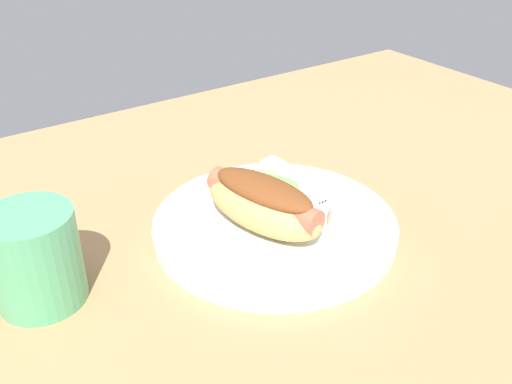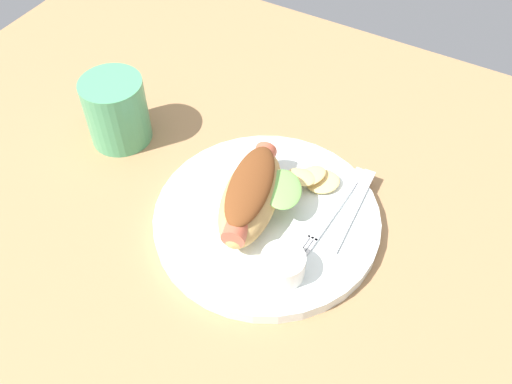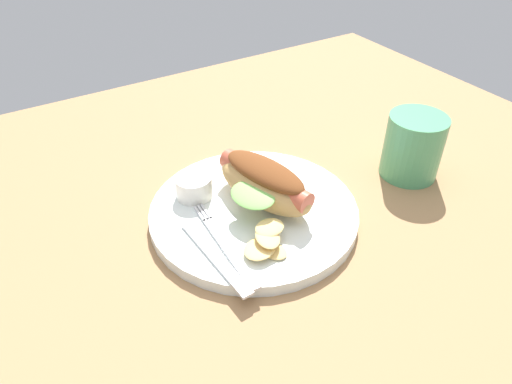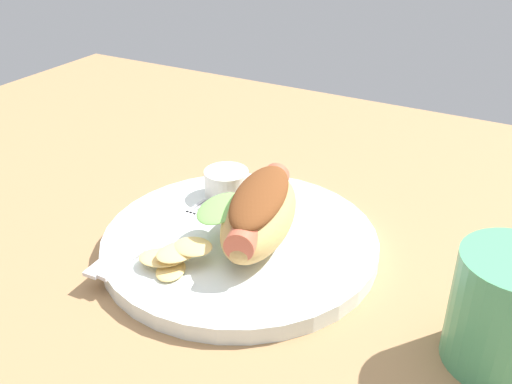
# 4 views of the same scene
# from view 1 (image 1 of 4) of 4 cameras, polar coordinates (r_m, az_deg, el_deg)

# --- Properties ---
(ground_plane) EXTENTS (1.20, 0.90, 0.02)m
(ground_plane) POSITION_cam_1_polar(r_m,az_deg,el_deg) (0.63, 4.72, -4.89)
(ground_plane) COLOR #9E754C
(plate) EXTENTS (0.27, 0.27, 0.02)m
(plate) POSITION_cam_1_polar(r_m,az_deg,el_deg) (0.62, 1.89, -3.37)
(plate) COLOR white
(plate) RESTS_ON ground_plane
(hot_dog) EXTENTS (0.11, 0.16, 0.06)m
(hot_dog) POSITION_cam_1_polar(r_m,az_deg,el_deg) (0.59, 0.75, -1.01)
(hot_dog) COLOR tan
(hot_dog) RESTS_ON plate
(sauce_ramekin) EXTENTS (0.05, 0.05, 0.03)m
(sauce_ramekin) POSITION_cam_1_polar(r_m,az_deg,el_deg) (0.60, 9.57, -2.64)
(sauce_ramekin) COLOR white
(sauce_ramekin) RESTS_ON plate
(fork) EXTENTS (0.02, 0.16, 0.00)m
(fork) POSITION_cam_1_polar(r_m,az_deg,el_deg) (0.68, 4.20, 0.70)
(fork) COLOR silver
(fork) RESTS_ON plate
(knife) EXTENTS (0.02, 0.14, 0.00)m
(knife) POSITION_cam_1_polar(r_m,az_deg,el_deg) (0.70, 4.82, 1.50)
(knife) COLOR silver
(knife) RESTS_ON plate
(chips_pile) EXTENTS (0.07, 0.06, 0.02)m
(chips_pile) POSITION_cam_1_polar(r_m,az_deg,el_deg) (0.68, 0.27, 1.34)
(chips_pile) COLOR #EAC371
(chips_pile) RESTS_ON plate
(drinking_cup) EXTENTS (0.08, 0.08, 0.09)m
(drinking_cup) POSITION_cam_1_polar(r_m,az_deg,el_deg) (0.55, -21.35, -6.20)
(drinking_cup) COLOR #4C9E6B
(drinking_cup) RESTS_ON ground_plane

